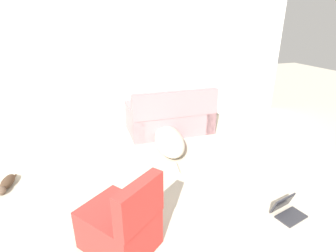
% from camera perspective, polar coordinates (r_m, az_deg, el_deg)
% --- Properties ---
extents(wall_back, '(7.56, 0.06, 2.67)m').
position_cam_1_polar(wall_back, '(5.35, -10.78, 13.60)').
color(wall_back, silver).
rests_on(wall_back, ground_plane).
extents(couch, '(1.62, 0.94, 0.91)m').
position_cam_1_polar(couch, '(5.20, 0.41, 1.78)').
color(couch, '#A3757A').
rests_on(couch, ground_plane).
extents(dog, '(0.67, 1.66, 0.33)m').
position_cam_1_polar(dog, '(4.58, 0.12, -2.80)').
color(dog, beige).
rests_on(dog, ground_plane).
extents(cat, '(0.20, 0.52, 0.12)m').
position_cam_1_polar(cat, '(4.19, -31.75, -10.61)').
color(cat, '#473323').
rests_on(cat, ground_plane).
extents(laptop_open, '(0.39, 0.34, 0.21)m').
position_cam_1_polar(laptop_open, '(3.45, 24.35, -16.07)').
color(laptop_open, '#2D2D33').
rests_on(laptop_open, ground_plane).
extents(side_chair, '(0.84, 0.87, 0.84)m').
position_cam_1_polar(side_chair, '(2.71, -10.06, -20.40)').
color(side_chair, '#B72D28').
rests_on(side_chair, ground_plane).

